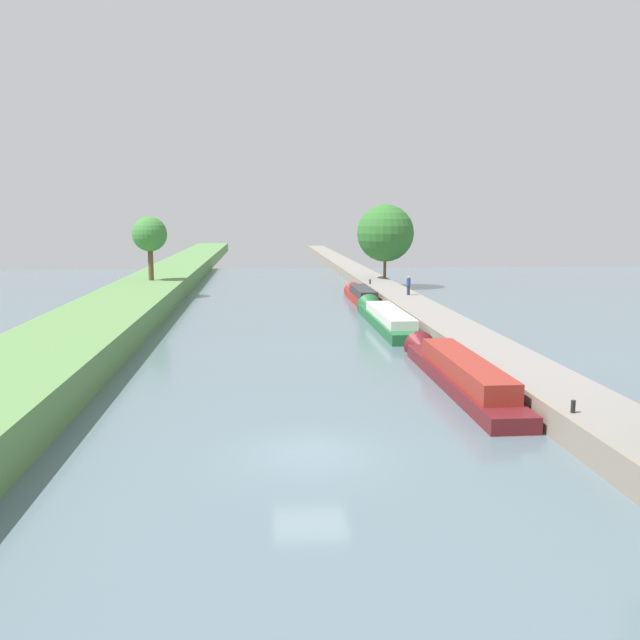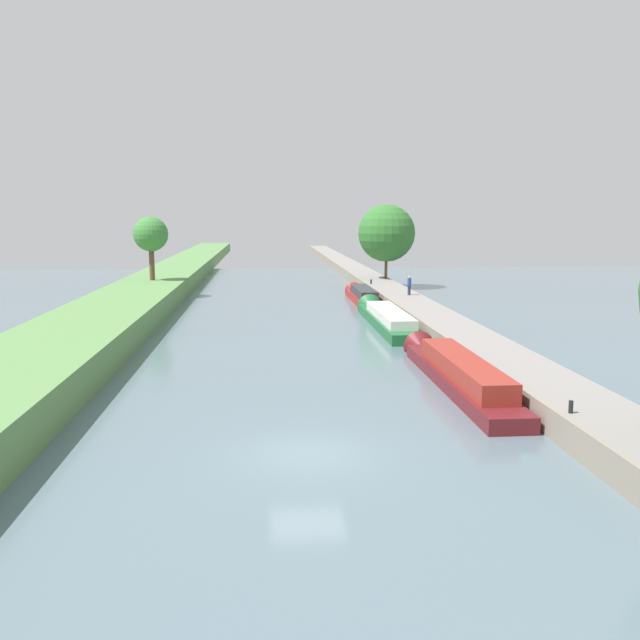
% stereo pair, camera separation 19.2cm
% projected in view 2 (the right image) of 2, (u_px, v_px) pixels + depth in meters
% --- Properties ---
extents(ground_plane, '(160.00, 160.00, 0.00)m').
position_uv_depth(ground_plane, '(307.00, 454.00, 22.59)').
color(ground_plane, slate).
extents(right_towpath, '(3.25, 260.00, 1.06)m').
position_uv_depth(right_towpath, '(613.00, 431.00, 23.36)').
color(right_towpath, gray).
rests_on(right_towpath, ground_plane).
extents(stone_quay, '(0.25, 260.00, 1.11)m').
position_uv_depth(stone_quay, '(564.00, 432.00, 23.22)').
color(stone_quay, gray).
rests_on(stone_quay, ground_plane).
extents(narrowboat_maroon, '(1.93, 15.33, 2.12)m').
position_uv_depth(narrowboat_maroon, '(456.00, 371.00, 31.85)').
color(narrowboat_maroon, maroon).
rests_on(narrowboat_maroon, ground_plane).
extents(narrowboat_green, '(2.16, 15.87, 2.05)m').
position_uv_depth(narrowboat_green, '(386.00, 318.00, 49.07)').
color(narrowboat_green, '#1E6033').
rests_on(narrowboat_green, ground_plane).
extents(narrowboat_red, '(1.86, 12.02, 1.93)m').
position_uv_depth(narrowboat_red, '(362.00, 295.00, 62.59)').
color(narrowboat_red, maroon).
rests_on(narrowboat_red, ground_plane).
extents(tree_rightbank_midnear, '(6.16, 6.16, 7.98)m').
position_uv_depth(tree_rightbank_midnear, '(386.00, 233.00, 72.93)').
color(tree_rightbank_midnear, brown).
rests_on(tree_rightbank_midnear, right_towpath).
extents(tree_leftbank_downstream, '(3.29, 3.29, 6.03)m').
position_uv_depth(tree_leftbank_downstream, '(151.00, 235.00, 63.98)').
color(tree_leftbank_downstream, brown).
rests_on(tree_leftbank_downstream, left_grassy_bank).
extents(person_walking, '(0.34, 0.34, 1.66)m').
position_uv_depth(person_walking, '(409.00, 285.00, 58.29)').
color(person_walking, '#282D42').
rests_on(person_walking, right_towpath).
extents(mooring_bollard_near, '(0.16, 0.16, 0.45)m').
position_uv_depth(mooring_bollard_near, '(571.00, 407.00, 23.61)').
color(mooring_bollard_near, black).
rests_on(mooring_bollard_near, right_towpath).
extents(mooring_bollard_far, '(0.16, 0.16, 0.45)m').
position_uv_depth(mooring_bollard_far, '(371.00, 282.00, 67.81)').
color(mooring_bollard_far, black).
rests_on(mooring_bollard_far, right_towpath).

